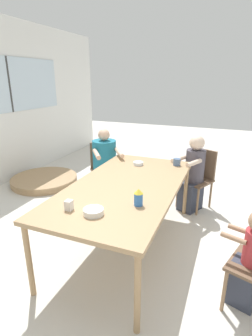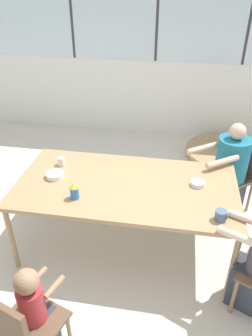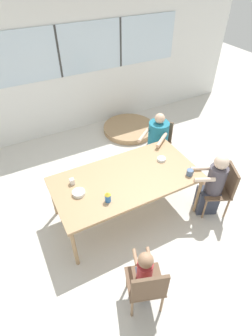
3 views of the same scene
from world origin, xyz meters
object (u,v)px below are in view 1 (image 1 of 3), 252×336
coffee_mug (177,162)px  bowl_white_shallow (138,163)px  person_man_blue_shirt (105,169)px  person_woman_green_shirt (193,176)px  chair_for_woman_green_shirt (199,174)px  person_toddler (250,262)px  milk_carton_small (69,205)px  folded_table_stack (45,180)px  chair_for_man_blue_shirt (103,165)px  sippy_cup (138,197)px  bowl_cereal (93,212)px

coffee_mug → bowl_white_shallow: (-0.17, 0.46, -0.02)m
person_man_blue_shirt → person_woman_green_shirt: bearing=149.6°
chair_for_woman_green_shirt → person_toddler: bearing=134.5°
milk_carton_small → folded_table_stack: milk_carton_small is taller
chair_for_man_blue_shirt → folded_table_stack: bearing=-36.5°
person_man_blue_shirt → folded_table_stack: person_man_blue_shirt is taller
sippy_cup → bowl_white_shallow: (1.07, 0.38, -0.06)m
coffee_mug → person_toddler: bearing=-145.6°
coffee_mug → chair_for_woman_green_shirt: bearing=-27.1°
coffee_mug → sippy_cup: sippy_cup is taller
chair_for_man_blue_shirt → bowl_white_shallow: 0.95m
person_woman_green_shirt → person_man_blue_shirt: bearing=31.1°
person_woman_green_shirt → bowl_white_shallow: 0.85m
person_woman_green_shirt → coffee_mug: size_ratio=10.99×
coffee_mug → milk_carton_small: bearing=158.7°
bowl_white_shallow → coffee_mug: bearing=-69.7°
person_man_blue_shirt → coffee_mug: (-0.19, -1.12, 0.31)m
person_woman_green_shirt → person_toddler: size_ratio=1.22×
sippy_cup → bowl_cereal: 0.41m
person_man_blue_shirt → bowl_cereal: 1.90m
sippy_cup → milk_carton_small: size_ratio=1.78×
chair_for_man_blue_shirt → sippy_cup: bearing=89.5°
person_man_blue_shirt → bowl_white_shallow: (-0.36, -0.66, 0.28)m
chair_for_man_blue_shirt → person_toddler: person_toddler is taller
person_woman_green_shirt → milk_carton_small: 2.05m
person_man_blue_shirt → bowl_white_shallow: bearing=114.7°
sippy_cup → chair_for_man_blue_shirt: bearing=36.0°
person_woman_green_shirt → person_toddler: person_woman_green_shirt is taller
chair_for_woman_green_shirt → person_toddler: 1.83m
bowl_white_shallow → chair_for_man_blue_shirt: bearing=56.7°
milk_carton_small → person_woman_green_shirt: bearing=-22.5°
person_toddler → bowl_cereal: bearing=121.7°
milk_carton_small → folded_table_stack: (1.87, 1.83, -0.73)m
person_woman_green_shirt → sippy_cup: 1.62m
person_woman_green_shirt → sippy_cup: size_ratio=6.95×
person_woman_green_shirt → folded_table_stack: size_ratio=0.94×
milk_carton_small → bowl_cereal: bearing=-87.1°
person_toddler → sippy_cup: 1.02m
chair_for_woman_green_shirt → coffee_mug: size_ratio=8.62×
person_woman_green_shirt → person_toddler: (-1.58, -0.68, -0.07)m
chair_for_man_blue_shirt → person_woman_green_shirt: size_ratio=0.78×
chair_for_woman_green_shirt → person_toddler: (-1.73, -0.61, -0.07)m
milk_carton_small → bowl_cereal: milk_carton_small is taller
chair_for_woman_green_shirt → folded_table_stack: chair_for_woman_green_shirt is taller
chair_for_man_blue_shirt → folded_table_stack: (0.00, 1.20, -0.44)m
coffee_mug → bowl_cereal: bearing=166.3°
person_toddler → milk_carton_small: size_ratio=10.12×
person_toddler → sippy_cup: sippy_cup is taller
person_toddler → coffee_mug: 1.55m
person_woman_green_shirt → milk_carton_small: bearing=92.5°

